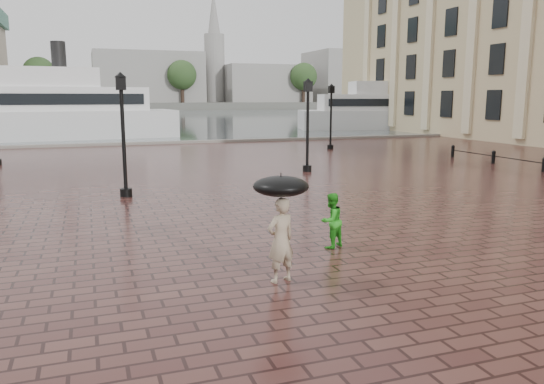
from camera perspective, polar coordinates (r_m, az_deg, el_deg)
The scene contains 12 objects.
ground at distance 12.97m, azimuth 15.75°, elevation -6.61°, with size 300.00×300.00×0.00m, color #391C1A.
harbour_water at distance 102.45m, azimuth -15.21°, elevation 7.83°, with size 240.00×240.00×0.00m, color #465055.
quay_edge at distance 42.91m, azimuth -9.40°, elevation 5.19°, with size 80.00×0.60×0.30m, color slate.
far_shore at distance 170.31m, azimuth -16.89°, elevation 8.91°, with size 300.00×60.00×2.00m, color #4C4C47.
distant_skyline at distance 169.53m, azimuth -0.05°, elevation 12.19°, with size 102.50×22.00×33.00m.
far_trees at distance 148.42m, azimuth -16.69°, elevation 12.04°, with size 188.00×8.00×13.50m.
street_lamps at distance 28.25m, azimuth -7.48°, elevation 7.41°, with size 21.44×14.44×4.40m.
adult_pedestrian at distance 10.57m, azimuth 0.95°, elevation -5.20°, with size 0.63×0.41×1.73m, color tan.
child_pedestrian at distance 13.08m, azimuth 6.39°, elevation -3.07°, with size 0.66×0.51×1.36m, color #24951B.
ferry_near at distance 50.48m, azimuth -25.09°, elevation 7.96°, with size 25.91×8.50×8.35m.
ferry_far at distance 62.65m, azimuth 13.38°, elevation 8.61°, with size 22.87×10.59×7.29m.
umbrella at distance 10.33m, azimuth 0.96°, elevation 0.62°, with size 1.10×1.10×1.15m.
Camera 1 is at (-7.21, -10.13, 3.67)m, focal length 35.00 mm.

